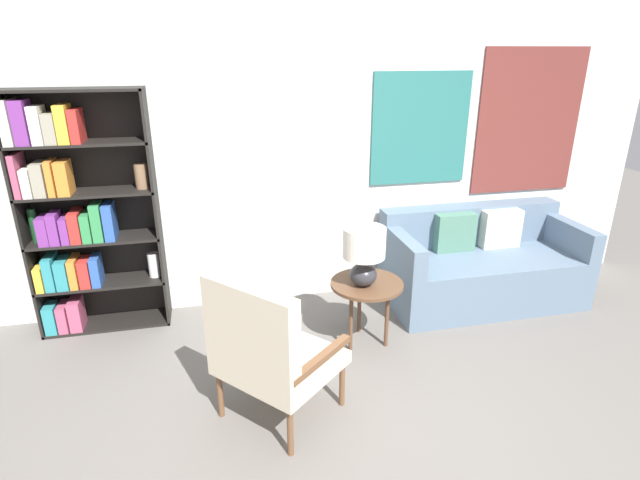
{
  "coord_description": "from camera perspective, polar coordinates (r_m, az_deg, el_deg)",
  "views": [
    {
      "loc": [
        -0.81,
        -2.05,
        2.11
      ],
      "look_at": [
        -0.1,
        1.05,
        0.9
      ],
      "focal_mm": 28.0,
      "sensor_mm": 36.0,
      "label": 1
    }
  ],
  "objects": [
    {
      "name": "armchair",
      "position": [
        2.93,
        -6.18,
        -12.2
      ],
      "size": [
        0.86,
        0.86,
        0.96
      ],
      "color": "brown",
      "rests_on": "ground_plane"
    },
    {
      "name": "side_table",
      "position": [
        3.72,
        5.35,
        -5.57
      ],
      "size": [
        0.54,
        0.54,
        0.51
      ],
      "color": "brown",
      "rests_on": "ground_plane"
    },
    {
      "name": "ground_plane",
      "position": [
        3.05,
        6.84,
        -23.08
      ],
      "size": [
        14.0,
        14.0,
        0.0
      ],
      "primitive_type": "plane",
      "color": "#66605B"
    },
    {
      "name": "table_lamp",
      "position": [
        3.55,
        5.05,
        -1.19
      ],
      "size": [
        0.3,
        0.3,
        0.44
      ],
      "color": "#2D2D33",
      "rests_on": "side_table"
    },
    {
      "name": "bookshelf",
      "position": [
        4.18,
        -26.17,
        2.73
      ],
      "size": [
        0.97,
        0.3,
        1.87
      ],
      "color": "black",
      "rests_on": "ground_plane"
    },
    {
      "name": "wall_back",
      "position": [
        4.24,
        -0.81,
        10.61
      ],
      "size": [
        6.4,
        0.08,
        2.7
      ],
      "color": "silver",
      "rests_on": "ground_plane"
    },
    {
      "name": "couch",
      "position": [
        4.67,
        17.82,
        -2.76
      ],
      "size": [
        1.69,
        0.81,
        0.8
      ],
      "color": "slate",
      "rests_on": "ground_plane"
    }
  ]
}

